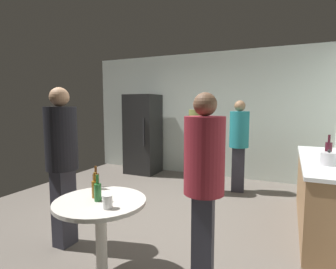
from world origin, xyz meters
name	(u,v)px	position (x,y,z in m)	size (l,w,h in m)	color
ground_plane	(143,220)	(0.00, 0.00, -0.05)	(5.20, 5.20, 0.10)	#5B544C
wall_back	(201,115)	(0.00, 2.63, 1.35)	(5.32, 0.06, 2.70)	beige
refrigerator	(143,134)	(-1.25, 2.20, 0.90)	(0.70, 0.68, 1.80)	black
kitchen_counter	(327,194)	(2.28, 0.61, 0.45)	(0.64, 2.13, 0.90)	olive
kettle	(329,159)	(2.23, 0.22, 0.97)	(0.24, 0.17, 0.18)	#B2B2B7
wine_bottle_on_counter	(328,151)	(2.26, 0.52, 1.02)	(0.08, 0.08, 0.31)	#3F141E
foreground_table	(101,212)	(0.34, -1.34, 0.63)	(0.80, 0.80, 0.73)	beige
beer_bottle_amber	(95,188)	(0.26, -1.30, 0.82)	(0.06, 0.06, 0.23)	#8C5919
beer_bottle_brown	(96,181)	(0.10, -1.10, 0.82)	(0.06, 0.06, 0.23)	#593314
beer_bottle_green	(98,191)	(0.34, -1.36, 0.82)	(0.06, 0.06, 0.23)	#26662D
plastic_cup_white	(107,202)	(0.52, -1.47, 0.79)	(0.08, 0.08, 0.11)	white
person_in_maroon_shirt	(204,176)	(1.19, -1.04, 0.97)	(0.39, 0.39, 1.66)	#2D2D38
person_in_black_shirt	(62,154)	(-0.42, -1.02, 1.03)	(0.35, 0.35, 1.75)	#2D2D38
person_in_teal_shirt	(239,139)	(1.01, 1.69, 0.96)	(0.38, 0.38, 1.65)	#2D2D38
person_in_olive_shirt	(198,138)	(0.36, 1.35, 0.98)	(0.46, 0.46, 1.68)	#2D2D38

